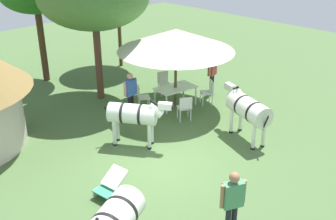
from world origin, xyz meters
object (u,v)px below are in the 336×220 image
(patio_dining_table, at_px, (175,89))
(patio_chair_west_end, at_px, (164,81))
(patio_chair_east_end, at_px, (209,91))
(guest_behind_table, at_px, (212,71))
(zebra_toward_hut, at_px, (134,115))
(patio_chair_near_hut, at_px, (185,107))
(zebra_by_umbrella, at_px, (248,109))
(standing_watcher, at_px, (233,199))
(patio_chair_near_lawn, at_px, (141,96))
(shade_umbrella, at_px, (176,40))
(guest_beside_umbrella, at_px, (130,91))
(striped_lounge_chair, at_px, (110,186))

(patio_dining_table, relative_size, patio_chair_west_end, 1.76)
(patio_chair_east_end, height_order, guest_behind_table, guest_behind_table)
(patio_chair_west_end, relative_size, zebra_toward_hut, 0.49)
(patio_chair_east_end, bearing_deg, patio_chair_near_hut, 136.92)
(zebra_by_umbrella, relative_size, zebra_toward_hut, 1.17)
(patio_chair_west_end, xyz_separation_m, zebra_by_umbrella, (-0.82, -4.48, 0.52))
(patio_chair_west_end, bearing_deg, standing_watcher, 79.94)
(patio_chair_near_lawn, height_order, patio_chair_east_end, same)
(patio_chair_east_end, bearing_deg, zebra_by_umbrella, -171.51)
(shade_umbrella, height_order, guest_beside_umbrella, shade_umbrella)
(guest_beside_umbrella, xyz_separation_m, striped_lounge_chair, (-3.37, -3.10, -0.71))
(shade_umbrella, relative_size, patio_chair_east_end, 4.62)
(shade_umbrella, distance_m, zebra_by_umbrella, 3.65)
(shade_umbrella, distance_m, patio_chair_near_hut, 2.36)
(patio_chair_east_end, bearing_deg, guest_behind_table, -22.36)
(patio_dining_table, relative_size, striped_lounge_chair, 1.82)
(patio_chair_west_end, bearing_deg, guest_beside_umbrella, 40.95)
(zebra_toward_hut, bearing_deg, shade_umbrella, 167.06)
(standing_watcher, xyz_separation_m, striped_lounge_chair, (-0.89, 3.04, -0.74))
(guest_behind_table, relative_size, striped_lounge_chair, 1.86)
(shade_umbrella, relative_size, zebra_toward_hut, 2.27)
(patio_chair_east_end, bearing_deg, guest_beside_umbrella, 101.39)
(patio_chair_near_lawn, height_order, standing_watcher, standing_watcher)
(guest_beside_umbrella, height_order, standing_watcher, standing_watcher)
(shade_umbrella, height_order, patio_chair_near_hut, shade_umbrella)
(patio_chair_near_lawn, distance_m, patio_chair_near_hut, 1.83)
(shade_umbrella, relative_size, striped_lounge_chair, 4.77)
(standing_watcher, relative_size, zebra_toward_hut, 0.90)
(guest_behind_table, height_order, zebra_toward_hut, guest_behind_table)
(patio_chair_east_end, xyz_separation_m, striped_lounge_chair, (-6.13, -1.87, -0.27))
(patio_chair_west_end, height_order, guest_beside_umbrella, guest_beside_umbrella)
(shade_umbrella, height_order, guest_behind_table, shade_umbrella)
(patio_chair_near_hut, distance_m, guest_behind_table, 2.67)
(patio_chair_east_end, distance_m, standing_watcher, 7.19)
(patio_chair_east_end, distance_m, guest_beside_umbrella, 3.06)
(shade_umbrella, relative_size, patio_chair_west_end, 4.62)
(shade_umbrella, xyz_separation_m, patio_chair_east_end, (1.03, -0.74, -1.99))
(guest_beside_umbrella, bearing_deg, patio_chair_west_end, 12.67)
(patio_dining_table, height_order, zebra_by_umbrella, zebra_by_umbrella)
(standing_watcher, bearing_deg, patio_chair_near_lawn, 88.46)
(patio_chair_near_lawn, height_order, striped_lounge_chair, patio_chair_near_lawn)
(guest_beside_umbrella, distance_m, guest_behind_table, 3.63)
(patio_chair_west_end, height_order, zebra_toward_hut, zebra_toward_hut)
(patio_chair_near_lawn, bearing_deg, guest_behind_table, 105.38)
(patio_chair_near_hut, bearing_deg, patio_dining_table, 90.00)
(patio_chair_near_lawn, relative_size, guest_beside_umbrella, 0.56)
(patio_chair_west_end, bearing_deg, patio_chair_east_end, 129.66)
(guest_behind_table, bearing_deg, standing_watcher, 27.27)
(patio_chair_near_lawn, xyz_separation_m, striped_lounge_chair, (-4.04, -3.31, -0.27))
(shade_umbrella, relative_size, guest_behind_table, 2.56)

